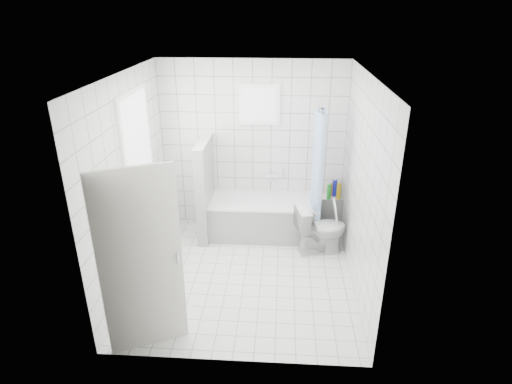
{
  "coord_description": "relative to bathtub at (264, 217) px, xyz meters",
  "views": [
    {
      "loc": [
        0.45,
        -4.74,
        3.32
      ],
      "look_at": [
        0.12,
        0.35,
        1.05
      ],
      "focal_mm": 30.0,
      "sensor_mm": 36.0,
      "label": 1
    }
  ],
  "objects": [
    {
      "name": "bathtub",
      "position": [
        0.0,
        0.0,
        0.0
      ],
      "size": [
        1.63,
        0.77,
        0.58
      ],
      "color": "white",
      "rests_on": "ground"
    },
    {
      "name": "wall_right",
      "position": [
        1.21,
        -1.12,
        1.01
      ],
      "size": [
        0.02,
        3.0,
        2.6
      ],
      "primitive_type": "cube",
      "color": "white",
      "rests_on": "ground"
    },
    {
      "name": "toilet",
      "position": [
        0.84,
        -0.47,
        0.08
      ],
      "size": [
        0.8,
        0.57,
        0.74
      ],
      "primitive_type": "imported",
      "rotation": [
        0.0,
        0.0,
        1.81
      ],
      "color": "silver",
      "rests_on": "ground"
    },
    {
      "name": "window_back",
      "position": [
        -0.09,
        0.33,
        1.66
      ],
      "size": [
        0.5,
        0.01,
        0.5
      ],
      "primitive_type": "cube",
      "color": "white",
      "rests_on": "wall_back"
    },
    {
      "name": "wall_left",
      "position": [
        -1.59,
        -1.12,
        1.01
      ],
      "size": [
        0.02,
        3.0,
        2.6
      ],
      "primitive_type": "cube",
      "color": "white",
      "rests_on": "ground"
    },
    {
      "name": "ceiling",
      "position": [
        -0.19,
        -1.12,
        2.31
      ],
      "size": [
        3.0,
        3.0,
        0.0
      ],
      "primitive_type": "plane",
      "rotation": [
        3.14,
        0.0,
        0.0
      ],
      "color": "white",
      "rests_on": "ground"
    },
    {
      "name": "tub_faucet",
      "position": [
        0.1,
        0.34,
        0.56
      ],
      "size": [
        0.18,
        0.06,
        0.06
      ],
      "primitive_type": "cube",
      "color": "silver",
      "rests_on": "wall_back"
    },
    {
      "name": "wall_front",
      "position": [
        -0.19,
        -2.62,
        1.01
      ],
      "size": [
        2.8,
        0.02,
        2.6
      ],
      "primitive_type": "cube",
      "color": "white",
      "rests_on": "ground"
    },
    {
      "name": "wall_back",
      "position": [
        -0.19,
        0.38,
        1.01
      ],
      "size": [
        2.8,
        0.02,
        2.6
      ],
      "primitive_type": "cube",
      "color": "white",
      "rests_on": "ground"
    },
    {
      "name": "window_left",
      "position": [
        -1.55,
        -0.82,
        1.31
      ],
      "size": [
        0.01,
        0.9,
        1.4
      ],
      "primitive_type": "cube",
      "color": "white",
      "rests_on": "wall_left"
    },
    {
      "name": "ground",
      "position": [
        -0.19,
        -1.12,
        -0.29
      ],
      "size": [
        3.0,
        3.0,
        0.0
      ],
      "primitive_type": "plane",
      "color": "white",
      "rests_on": "ground"
    },
    {
      "name": "shower_curtain",
      "position": [
        0.76,
        -0.15,
        0.81
      ],
      "size": [
        0.14,
        0.48,
        1.78
      ],
      "primitive_type": null,
      "color": "#4A81DA",
      "rests_on": "curtain_rod"
    },
    {
      "name": "window_sill",
      "position": [
        -1.5,
        -0.82,
        0.57
      ],
      "size": [
        0.18,
        1.02,
        0.08
      ],
      "primitive_type": "cube",
      "color": "white",
      "rests_on": "wall_left"
    },
    {
      "name": "sill_bottles",
      "position": [
        -1.49,
        -0.9,
        0.74
      ],
      "size": [
        0.16,
        0.72,
        0.31
      ],
      "color": "#C26191",
      "rests_on": "window_sill"
    },
    {
      "name": "partition_wall",
      "position": [
        -0.88,
        -0.05,
        0.46
      ],
      "size": [
        0.15,
        0.85,
        1.5
      ],
      "primitive_type": "cube",
      "color": "white",
      "rests_on": "ground"
    },
    {
      "name": "ledge_bottles",
      "position": [
        1.06,
        0.22,
        0.38
      ],
      "size": [
        0.21,
        0.18,
        0.27
      ],
      "color": "#171EBB",
      "rests_on": "tiled_ledge"
    },
    {
      "name": "tiled_ledge",
      "position": [
        1.06,
        0.26,
        -0.02
      ],
      "size": [
        0.4,
        0.24,
        0.55
      ],
      "primitive_type": "cube",
      "color": "white",
      "rests_on": "ground"
    },
    {
      "name": "door",
      "position": [
        -1.08,
        -2.44,
        0.71
      ],
      "size": [
        0.74,
        0.38,
        2.0
      ],
      "primitive_type": "cube",
      "rotation": [
        0.0,
        0.0,
        -1.13
      ],
      "color": "silver",
      "rests_on": "ground"
    },
    {
      "name": "curtain_rod",
      "position": [
        0.76,
        -0.02,
        1.71
      ],
      "size": [
        0.02,
        0.8,
        0.02
      ],
      "primitive_type": "cylinder",
      "rotation": [
        1.57,
        0.0,
        0.0
      ],
      "color": "silver",
      "rests_on": "wall_back"
    }
  ]
}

